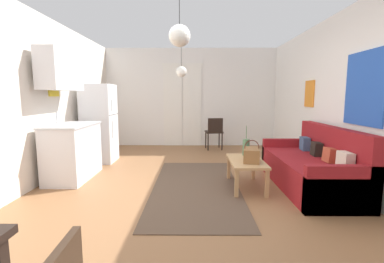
{
  "coord_description": "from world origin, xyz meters",
  "views": [
    {
      "loc": [
        0.09,
        -3.62,
        1.37
      ],
      "look_at": [
        0.05,
        0.96,
        0.77
      ],
      "focal_mm": 25.26,
      "sensor_mm": 36.0,
      "label": 1
    }
  ],
  "objects_px": {
    "bamboo_vase": "(246,147)",
    "pendant_lamp_near": "(180,36)",
    "coffee_table": "(246,164)",
    "pendant_lamp_far": "(181,72)",
    "accent_chair": "(214,131)",
    "handbag": "(252,155)",
    "refrigerator": "(99,123)",
    "couch": "(313,168)"
  },
  "relations": [
    {
      "from": "bamboo_vase",
      "to": "pendant_lamp_near",
      "type": "bearing_deg",
      "value": -129.86
    },
    {
      "from": "coffee_table",
      "to": "pendant_lamp_far",
      "type": "height_order",
      "value": "pendant_lamp_far"
    },
    {
      "from": "accent_chair",
      "to": "pendant_lamp_far",
      "type": "distance_m",
      "value": 1.92
    },
    {
      "from": "pendant_lamp_near",
      "to": "pendant_lamp_far",
      "type": "relative_size",
      "value": 0.84
    },
    {
      "from": "coffee_table",
      "to": "handbag",
      "type": "distance_m",
      "value": 0.2
    },
    {
      "from": "handbag",
      "to": "pendant_lamp_far",
      "type": "relative_size",
      "value": 0.42
    },
    {
      "from": "bamboo_vase",
      "to": "pendant_lamp_far",
      "type": "height_order",
      "value": "pendant_lamp_far"
    },
    {
      "from": "refrigerator",
      "to": "pendant_lamp_near",
      "type": "distance_m",
      "value": 3.32
    },
    {
      "from": "bamboo_vase",
      "to": "handbag",
      "type": "distance_m",
      "value": 0.43
    },
    {
      "from": "couch",
      "to": "refrigerator",
      "type": "distance_m",
      "value": 4.12
    },
    {
      "from": "accent_chair",
      "to": "pendant_lamp_near",
      "type": "distance_m",
      "value": 4.13
    },
    {
      "from": "bamboo_vase",
      "to": "refrigerator",
      "type": "bearing_deg",
      "value": 154.99
    },
    {
      "from": "refrigerator",
      "to": "pendant_lamp_near",
      "type": "bearing_deg",
      "value": -54.1
    },
    {
      "from": "pendant_lamp_far",
      "to": "pendant_lamp_near",
      "type": "bearing_deg",
      "value": -87.72
    },
    {
      "from": "couch",
      "to": "accent_chair",
      "type": "bearing_deg",
      "value": 113.88
    },
    {
      "from": "pendant_lamp_near",
      "to": "pendant_lamp_far",
      "type": "xyz_separation_m",
      "value": [
        -0.11,
        2.71,
        -0.15
      ]
    },
    {
      "from": "handbag",
      "to": "accent_chair",
      "type": "distance_m",
      "value": 3.03
    },
    {
      "from": "refrigerator",
      "to": "bamboo_vase",
      "type": "bearing_deg",
      "value": -25.01
    },
    {
      "from": "bamboo_vase",
      "to": "refrigerator",
      "type": "relative_size",
      "value": 0.3
    },
    {
      "from": "handbag",
      "to": "refrigerator",
      "type": "height_order",
      "value": "refrigerator"
    },
    {
      "from": "coffee_table",
      "to": "accent_chair",
      "type": "xyz_separation_m",
      "value": [
        -0.26,
        2.9,
        0.12
      ]
    },
    {
      "from": "pendant_lamp_far",
      "to": "handbag",
      "type": "bearing_deg",
      "value": -60.55
    },
    {
      "from": "couch",
      "to": "bamboo_vase",
      "type": "relative_size",
      "value": 4.18
    },
    {
      "from": "couch",
      "to": "pendant_lamp_far",
      "type": "bearing_deg",
      "value": 138.59
    },
    {
      "from": "couch",
      "to": "bamboo_vase",
      "type": "xyz_separation_m",
      "value": [
        -0.96,
        0.3,
        0.26
      ]
    },
    {
      "from": "accent_chair",
      "to": "pendant_lamp_far",
      "type": "relative_size",
      "value": 0.93
    },
    {
      "from": "pendant_lamp_near",
      "to": "pendant_lamp_far",
      "type": "height_order",
      "value": "same"
    },
    {
      "from": "coffee_table",
      "to": "bamboo_vase",
      "type": "distance_m",
      "value": 0.37
    },
    {
      "from": "couch",
      "to": "pendant_lamp_near",
      "type": "bearing_deg",
      "value": -155.5
    },
    {
      "from": "refrigerator",
      "to": "accent_chair",
      "type": "height_order",
      "value": "refrigerator"
    },
    {
      "from": "pendant_lamp_near",
      "to": "bamboo_vase",
      "type": "bearing_deg",
      "value": 50.14
    },
    {
      "from": "handbag",
      "to": "refrigerator",
      "type": "relative_size",
      "value": 0.23
    },
    {
      "from": "refrigerator",
      "to": "accent_chair",
      "type": "xyz_separation_m",
      "value": [
        2.49,
        1.27,
        -0.32
      ]
    },
    {
      "from": "handbag",
      "to": "accent_chair",
      "type": "xyz_separation_m",
      "value": [
        -0.31,
        3.01,
        -0.05
      ]
    },
    {
      "from": "coffee_table",
      "to": "pendant_lamp_far",
      "type": "bearing_deg",
      "value": 119.73
    },
    {
      "from": "accent_chair",
      "to": "pendant_lamp_near",
      "type": "height_order",
      "value": "pendant_lamp_near"
    },
    {
      "from": "pendant_lamp_near",
      "to": "pendant_lamp_far",
      "type": "bearing_deg",
      "value": 92.28
    },
    {
      "from": "couch",
      "to": "handbag",
      "type": "distance_m",
      "value": 1.0
    },
    {
      "from": "couch",
      "to": "refrigerator",
      "type": "height_order",
      "value": "refrigerator"
    },
    {
      "from": "coffee_table",
      "to": "pendant_lamp_near",
      "type": "relative_size",
      "value": 1.24
    },
    {
      "from": "handbag",
      "to": "couch",
      "type": "bearing_deg",
      "value": 7.65
    },
    {
      "from": "refrigerator",
      "to": "pendant_lamp_far",
      "type": "xyz_separation_m",
      "value": [
        1.7,
        0.21,
        1.07
      ]
    }
  ]
}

